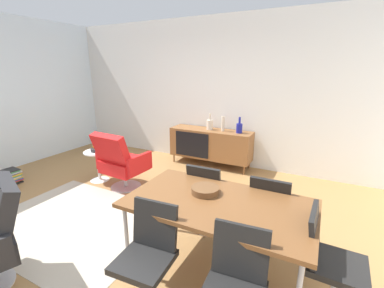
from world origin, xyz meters
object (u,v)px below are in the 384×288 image
vase_cobalt (223,124)px  vase_ceramic_small (239,128)px  dining_chair_back_right (270,209)px  dining_chair_far_end (329,261)px  sideboard (210,144)px  dining_chair_back_left (207,195)px  side_table_round (98,162)px  dining_chair_front_left (148,254)px  wooden_bowl_on_table (205,190)px  fruit_bowl (97,149)px  dining_chair_front_right (235,288)px  vase_sculptural_dark (210,124)px  magazine_stack (7,178)px  dining_table (218,206)px  lounge_chair_red (121,161)px

vase_cobalt → vase_ceramic_small: bearing=0.0°
dining_chair_back_right → dining_chair_far_end: size_ratio=1.00×
sideboard → vase_cobalt: 0.49m
dining_chair_back_left → side_table_round: size_ratio=1.65×
dining_chair_front_left → dining_chair_back_right: 1.32m
wooden_bowl_on_table → fruit_bowl: bearing=158.4°
sideboard → wooden_bowl_on_table: wooden_bowl_on_table is taller
dining_chair_front_left → dining_chair_front_right: size_ratio=1.00×
dining_chair_back_right → dining_chair_far_end: same height
vase_sculptural_dark → dining_chair_back_right: (1.57, -2.05, -0.36)m
vase_sculptural_dark → magazine_stack: (-2.61, -2.38, -0.71)m
dining_table → lounge_chair_red: (-2.01, 0.98, -0.23)m
dining_table → dining_chair_back_right: bearing=57.9°
vase_ceramic_small → dining_chair_back_right: bearing=-64.4°
dining_chair_back_right → magazine_stack: (-4.17, -0.33, -0.35)m
dining_chair_front_right → fruit_bowl: size_ratio=4.28×
dining_chair_far_end → side_table_round: bearing=163.2°
fruit_bowl → vase_ceramic_small: bearing=38.2°
dining_table → side_table_round: (-2.60, 1.06, -0.38)m
dining_chair_far_end → magazine_stack: dining_chair_far_end is taller
dining_chair_far_end → sideboard: bearing=128.7°
dining_table → dining_chair_far_end: dining_chair_far_end is taller
sideboard → magazine_stack: (-2.63, -2.38, -0.33)m
vase_ceramic_small → dining_table: (0.63, -2.61, -0.12)m
dining_table → dining_chair_back_left: dining_chair_back_left is taller
dining_chair_back_right → dining_chair_front_right: 1.12m
sideboard → dining_chair_front_right: bearing=-64.0°
vase_ceramic_small → dining_chair_front_right: size_ratio=0.34×
wooden_bowl_on_table → vase_ceramic_small: bearing=100.4°
vase_ceramic_small → dining_chair_far_end: (1.52, -2.60, -0.35)m
vase_sculptural_dark → magazine_stack: vase_sculptural_dark is taller
dining_chair_front_left → dining_chair_far_end: 1.36m
dining_chair_front_right → wooden_bowl_on_table: bearing=128.2°
vase_cobalt → fruit_bowl: vase_cobalt is taller
dining_chair_front_left → dining_chair_back_left: bearing=89.7°
dining_chair_front_right → dining_chair_back_right: bearing=89.7°
dining_chair_front_left → dining_chair_far_end: same height
dining_chair_front_right → magazine_stack: bearing=169.3°
dining_chair_front_right → magazine_stack: (-4.17, 0.78, -0.35)m
vase_sculptural_dark → dining_chair_front_right: 3.55m
dining_chair_back_left → lounge_chair_red: size_ratio=0.90×
vase_cobalt → side_table_round: size_ratio=0.55×
side_table_round → magazine_stack: bearing=-145.8°
side_table_round → magazine_stack: (-1.23, -0.83, -0.21)m
vase_sculptural_dark → fruit_bowl: size_ratio=1.57×
vase_sculptural_dark → vase_ceramic_small: (0.59, 0.00, -0.01)m
dining_chair_far_end → dining_chair_front_right: size_ratio=1.00×
dining_chair_back_right → sideboard: bearing=127.1°
dining_chair_far_end → dining_table: bearing=-179.8°
wooden_bowl_on_table → fruit_bowl: wooden_bowl_on_table is taller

